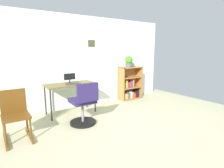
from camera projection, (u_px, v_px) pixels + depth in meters
ground_plane at (137, 134)px, 3.23m from camera, size 6.24×6.24×0.00m
wall_back at (83, 62)px, 4.76m from camera, size 5.20×0.12×2.32m
desk at (70, 86)px, 4.19m from camera, size 1.12×0.52×0.71m
monitor at (70, 78)px, 4.21m from camera, size 0.27×0.15×0.23m
keyboard at (73, 84)px, 4.12m from camera, size 0.32×0.15×0.02m
office_chair at (84, 107)px, 3.58m from camera, size 0.52×0.55×0.87m
rocking_chair at (15, 114)px, 3.03m from camera, size 0.42×0.64×0.82m
bookshelf_low at (129, 85)px, 5.52m from camera, size 0.72×0.30×0.97m
potted_plant_on_shelf at (129, 61)px, 5.31m from camera, size 0.22×0.22×0.33m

